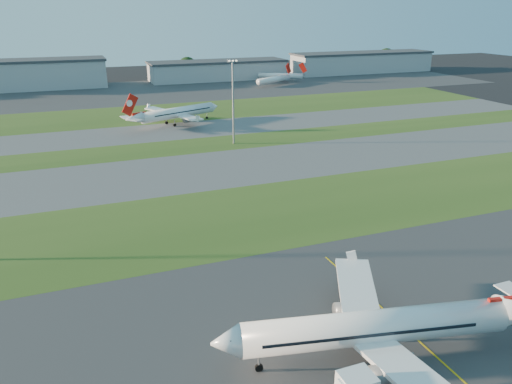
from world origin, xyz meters
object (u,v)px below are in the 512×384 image
airliner_parked (378,328)px  mini_jet_near (274,79)px  light_mast_centre (233,96)px  mini_jet_far (281,76)px  airliner_taxiing (177,113)px

airliner_parked → mini_jet_near: airliner_parked is taller
airliner_parked → light_mast_centre: light_mast_centre is taller
mini_jet_near → mini_jet_far: same height
airliner_taxiing → mini_jet_far: 123.00m
mini_jet_near → mini_jet_far: 16.60m
light_mast_centre → airliner_parked: bearing=-99.4°
airliner_parked → mini_jet_near: bearing=81.6°
mini_jet_far → light_mast_centre: light_mast_centre is taller
mini_jet_far → mini_jet_near: bearing=-96.9°
light_mast_centre → mini_jet_near: bearing=61.3°
airliner_parked → mini_jet_far: 246.10m
airliner_parked → light_mast_centre: size_ratio=1.53×
mini_jet_near → light_mast_centre: bearing=-146.4°
airliner_parked → mini_jet_near: (79.01, 216.14, -1.08)m
mini_jet_far → airliner_parked: bearing=-81.5°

